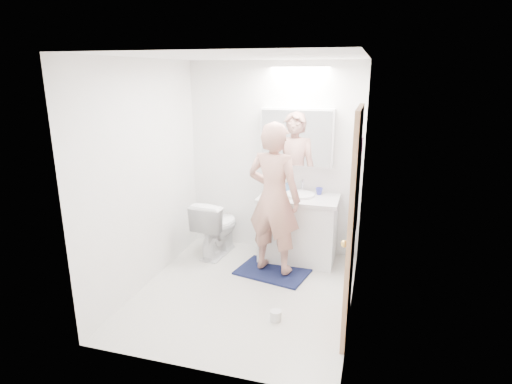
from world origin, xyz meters
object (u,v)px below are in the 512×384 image
(toilet, at_px, (217,227))
(soap_bottle_a, at_px, (278,184))
(vanity_cabinet, at_px, (298,230))
(toilet_paper_roll, at_px, (276,316))
(person, at_px, (274,199))
(toothbrush_cup, at_px, (319,191))
(soap_bottle_b, at_px, (288,185))
(medicine_cabinet, at_px, (297,137))

(toilet, height_order, soap_bottle_a, soap_bottle_a)
(vanity_cabinet, xyz_separation_m, toilet_paper_roll, (0.05, -1.38, -0.34))
(person, xyz_separation_m, soap_bottle_a, (-0.08, 0.58, 0.01))
(soap_bottle_a, height_order, toothbrush_cup, soap_bottle_a)
(soap_bottle_b, xyz_separation_m, toilet_paper_roll, (0.23, -1.56, -0.85))
(vanity_cabinet, distance_m, soap_bottle_b, 0.57)
(medicine_cabinet, bearing_deg, toilet, -160.94)
(toilet, relative_size, toilet_paper_roll, 6.69)
(soap_bottle_b, bearing_deg, toothbrush_cup, -2.93)
(vanity_cabinet, relative_size, medicine_cabinet, 1.02)
(vanity_cabinet, relative_size, soap_bottle_a, 4.51)
(person, height_order, soap_bottle_a, person)
(soap_bottle_a, bearing_deg, toilet, -160.10)
(medicine_cabinet, relative_size, toothbrush_cup, 9.90)
(toothbrush_cup, bearing_deg, person, -125.62)
(toilet, bearing_deg, medicine_cabinet, -154.51)
(person, bearing_deg, toilet, -9.37)
(toilet, bearing_deg, toilet_paper_roll, 136.75)
(medicine_cabinet, height_order, toothbrush_cup, medicine_cabinet)
(medicine_cabinet, height_order, soap_bottle_b, medicine_cabinet)
(medicine_cabinet, xyz_separation_m, person, (-0.12, -0.64, -0.59))
(person, bearing_deg, soap_bottle_a, -69.81)
(soap_bottle_a, distance_m, soap_bottle_b, 0.12)
(person, height_order, toilet_paper_roll, person)
(vanity_cabinet, xyz_separation_m, person, (-0.21, -0.43, 0.52))
(medicine_cabinet, xyz_separation_m, toilet, (-0.94, -0.33, -1.13))
(soap_bottle_b, bearing_deg, soap_bottle_a, -165.86)
(soap_bottle_a, bearing_deg, vanity_cabinet, -27.23)
(medicine_cabinet, distance_m, toilet_paper_roll, 2.16)
(person, distance_m, soap_bottle_a, 0.59)
(toilet, height_order, toilet_paper_roll, toilet)
(toilet, relative_size, soap_bottle_b, 4.66)
(vanity_cabinet, distance_m, toilet_paper_roll, 1.42)
(toothbrush_cup, bearing_deg, toilet, -167.51)
(soap_bottle_a, bearing_deg, medicine_cabinet, 16.04)
(person, distance_m, soap_bottle_b, 0.61)
(vanity_cabinet, height_order, toilet, vanity_cabinet)
(toilet, xyz_separation_m, person, (0.82, -0.32, 0.54))
(vanity_cabinet, bearing_deg, medicine_cabinet, 111.53)
(medicine_cabinet, relative_size, toilet, 1.20)
(vanity_cabinet, height_order, soap_bottle_b, soap_bottle_b)
(toilet_paper_roll, bearing_deg, soap_bottle_b, 98.20)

